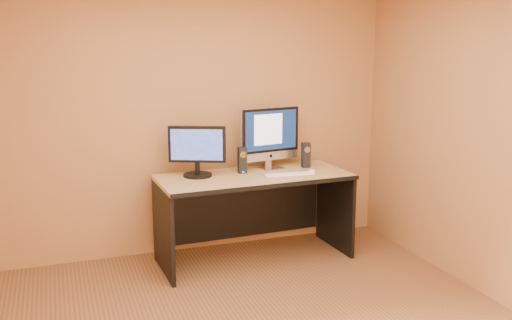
{
  "coord_description": "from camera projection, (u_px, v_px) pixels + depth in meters",
  "views": [
    {
      "loc": [
        -1.26,
        -3.36,
        2.05
      ],
      "look_at": [
        0.46,
        1.41,
        0.99
      ],
      "focal_mm": 40.0,
      "sensor_mm": 36.0,
      "label": 1
    }
  ],
  "objects": [
    {
      "name": "speaker_right",
      "position": [
        306.0,
        155.0,
        5.62
      ],
      "size": [
        0.08,
        0.09,
        0.25
      ],
      "primitive_type": null,
      "rotation": [
        0.0,
        0.0,
        -0.12
      ],
      "color": "black",
      "rests_on": "desk"
    },
    {
      "name": "speaker_left",
      "position": [
        242.0,
        160.0,
        5.38
      ],
      "size": [
        0.08,
        0.09,
        0.25
      ],
      "primitive_type": null,
      "rotation": [
        0.0,
        0.0,
        -0.08
      ],
      "color": "black",
      "rests_on": "desk"
    },
    {
      "name": "walls",
      "position": [
        264.0,
        160.0,
        3.67
      ],
      "size": [
        4.0,
        4.0,
        2.6
      ],
      "primitive_type": null,
      "color": "#98643D",
      "rests_on": "ground"
    },
    {
      "name": "second_monitor",
      "position": [
        197.0,
        151.0,
        5.22
      ],
      "size": [
        0.6,
        0.46,
        0.47
      ],
      "primitive_type": null,
      "rotation": [
        0.0,
        0.0,
        -0.4
      ],
      "color": "black",
      "rests_on": "desk"
    },
    {
      "name": "keyboard",
      "position": [
        290.0,
        175.0,
        5.28
      ],
      "size": [
        0.49,
        0.16,
        0.02
      ],
      "primitive_type": "cube",
      "rotation": [
        0.0,
        0.0,
        -0.07
      ],
      "color": "silver",
      "rests_on": "desk"
    },
    {
      "name": "imac",
      "position": [
        271.0,
        138.0,
        5.52
      ],
      "size": [
        0.67,
        0.34,
        0.61
      ],
      "primitive_type": null,
      "rotation": [
        0.0,
        0.0,
        0.18
      ],
      "color": "silver",
      "rests_on": "desk"
    },
    {
      "name": "desk",
      "position": [
        254.0,
        217.0,
        5.4
      ],
      "size": [
        1.81,
        0.85,
        0.83
      ],
      "primitive_type": null,
      "rotation": [
        0.0,
        0.0,
        0.04
      ],
      "color": "tan",
      "rests_on": "ground"
    },
    {
      "name": "cable_a",
      "position": [
        275.0,
        165.0,
        5.7
      ],
      "size": [
        0.08,
        0.24,
        0.01
      ],
      "primitive_type": "cylinder",
      "rotation": [
        1.57,
        0.0,
        0.28
      ],
      "color": "black",
      "rests_on": "desk"
    },
    {
      "name": "cable_b",
      "position": [
        262.0,
        167.0,
        5.65
      ],
      "size": [
        0.1,
        0.18,
        0.01
      ],
      "primitive_type": "cylinder",
      "rotation": [
        1.57,
        0.0,
        -0.47
      ],
      "color": "black",
      "rests_on": "desk"
    },
    {
      "name": "mouse",
      "position": [
        312.0,
        171.0,
        5.38
      ],
      "size": [
        0.08,
        0.12,
        0.04
      ],
      "primitive_type": "ellipsoid",
      "rotation": [
        0.0,
        0.0,
        -0.11
      ],
      "color": "white",
      "rests_on": "desk"
    }
  ]
}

